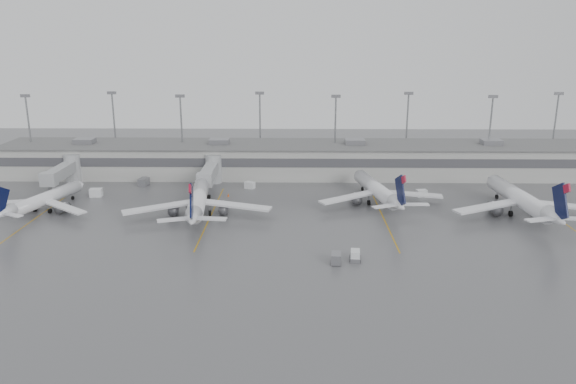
{
  "coord_description": "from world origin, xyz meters",
  "views": [
    {
      "loc": [
        -0.2,
        -84.53,
        36.09
      ],
      "look_at": [
        -1.75,
        24.0,
        5.0
      ],
      "focal_mm": 35.0,
      "sensor_mm": 36.0,
      "label": 1
    }
  ],
  "objects_px": {
    "jet_far_left": "(43,199)",
    "jet_far_right": "(522,199)",
    "jet_mid_right": "(378,190)",
    "jet_mid_left": "(198,200)",
    "baggage_tug": "(355,257)"
  },
  "relations": [
    {
      "from": "jet_mid_left",
      "to": "jet_mid_right",
      "type": "relative_size",
      "value": 1.09
    },
    {
      "from": "jet_mid_right",
      "to": "jet_far_right",
      "type": "relative_size",
      "value": 0.9
    },
    {
      "from": "jet_far_left",
      "to": "baggage_tug",
      "type": "relative_size",
      "value": 9.26
    },
    {
      "from": "jet_far_right",
      "to": "baggage_tug",
      "type": "xyz_separation_m",
      "value": [
        -36.12,
        -23.96,
        -2.75
      ]
    },
    {
      "from": "jet_far_left",
      "to": "baggage_tug",
      "type": "xyz_separation_m",
      "value": [
        62.11,
        -24.89,
        -2.03
      ]
    },
    {
      "from": "jet_far_left",
      "to": "jet_far_right",
      "type": "height_order",
      "value": "jet_far_right"
    },
    {
      "from": "jet_far_right",
      "to": "baggage_tug",
      "type": "height_order",
      "value": "jet_far_right"
    },
    {
      "from": "jet_far_left",
      "to": "jet_mid_right",
      "type": "height_order",
      "value": "jet_mid_right"
    },
    {
      "from": "jet_mid_left",
      "to": "jet_mid_right",
      "type": "bearing_deg",
      "value": 7.36
    },
    {
      "from": "baggage_tug",
      "to": "jet_mid_left",
      "type": "bearing_deg",
      "value": 146.88
    },
    {
      "from": "jet_mid_left",
      "to": "jet_far_right",
      "type": "relative_size",
      "value": 0.98
    },
    {
      "from": "jet_mid_right",
      "to": "baggage_tug",
      "type": "xyz_separation_m",
      "value": [
        -8.02,
        -31.54,
        -2.44
      ]
    },
    {
      "from": "baggage_tug",
      "to": "jet_mid_right",
      "type": "bearing_deg",
      "value": 80.46
    },
    {
      "from": "jet_mid_left",
      "to": "jet_mid_right",
      "type": "xyz_separation_m",
      "value": [
        37.57,
        8.57,
        -0.25
      ]
    },
    {
      "from": "jet_far_right",
      "to": "jet_mid_right",
      "type": "bearing_deg",
      "value": 160.82
    }
  ]
}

